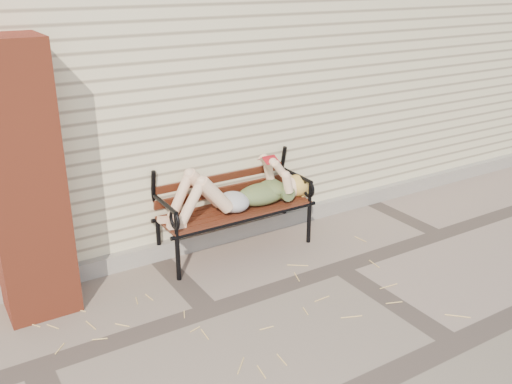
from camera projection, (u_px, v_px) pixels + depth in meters
ground at (339, 268)px, 4.89m from camera, size 80.00×80.00×0.00m
house_wall at (183, 50)px, 6.72m from camera, size 8.00×4.00×3.00m
foundation_strip at (277, 221)px, 5.63m from camera, size 8.00×0.10×0.15m
brick_pillar at (23, 182)px, 4.00m from camera, size 0.50×0.50×2.00m
garden_bench at (230, 192)px, 5.07m from camera, size 1.51×0.60×0.97m
reading_woman at (238, 192)px, 4.97m from camera, size 1.42×0.32×0.45m
straw_scatter at (299, 306)px, 4.33m from camera, size 2.99×1.77×0.01m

